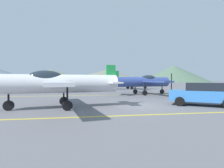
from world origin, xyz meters
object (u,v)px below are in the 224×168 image
(airplane_far, at_px, (73,81))
(car_sedan, at_px, (203,94))
(airplane_mid, at_px, (144,81))
(airplane_near, at_px, (57,83))
(airplane_back, at_px, (132,81))

(airplane_far, xyz_separation_m, car_sedan, (9.93, -18.44, -0.77))
(airplane_mid, xyz_separation_m, airplane_far, (-9.02, 8.75, 0.00))
(airplane_far, distance_m, car_sedan, 20.96)
(airplane_far, bearing_deg, airplane_mid, -44.13)
(airplane_near, distance_m, car_sedan, 10.04)
(airplane_mid, distance_m, airplane_back, 12.76)
(airplane_near, relative_size, airplane_far, 1.00)
(airplane_near, bearing_deg, airplane_mid, 45.23)
(airplane_near, distance_m, airplane_back, 24.47)
(airplane_back, bearing_deg, airplane_near, -117.38)
(airplane_near, relative_size, airplane_back, 1.00)
(car_sedan, bearing_deg, airplane_mid, 95.39)
(airplane_near, xyz_separation_m, airplane_back, (11.25, 21.73, 0.00))
(airplane_mid, height_order, airplane_far, same)
(airplane_far, relative_size, car_sedan, 2.11)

